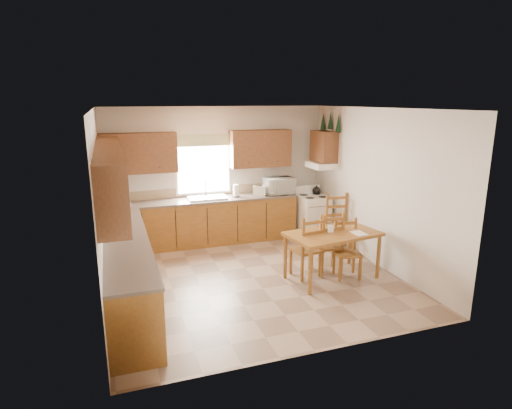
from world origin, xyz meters
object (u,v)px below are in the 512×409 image
object	(u,v)px
chair_near_right	(327,242)
chair_far_right	(339,223)
chair_near_left	(307,246)
chair_far_left	(348,249)
stove	(312,217)
dining_table	(332,255)
microwave	(279,186)

from	to	relation	value
chair_near_right	chair_far_right	size ratio (longest dim) A/B	0.98
chair_near_left	chair_far_left	distance (m)	0.66
stove	chair_far_right	xyz separation A→B (m)	(0.12, -0.90, 0.10)
stove	chair_far_left	xyz separation A→B (m)	(-0.42, -2.10, 0.04)
stove	chair_far_left	distance (m)	2.14
dining_table	chair_near_left	size ratio (longest dim) A/B	1.39
microwave	dining_table	size ratio (longest dim) A/B	0.39
chair_near_right	chair_far_right	bearing A→B (deg)	-124.47
chair_far_left	chair_near_right	bearing A→B (deg)	135.82
dining_table	microwave	bearing A→B (deg)	80.95
chair_far_left	chair_far_right	bearing A→B (deg)	78.06
stove	chair_near_left	xyz separation A→B (m)	(-1.02, -1.84, 0.09)
dining_table	chair_near_right	xyz separation A→B (m)	(0.05, 0.27, 0.14)
chair_near_right	microwave	bearing A→B (deg)	-83.60
stove	chair_near_right	size ratio (longest dim) A/B	0.82
microwave	stove	bearing A→B (deg)	-23.65
chair_near_right	chair_far_right	world-z (taller)	chair_far_right
microwave	chair_far_right	world-z (taller)	microwave
chair_far_left	stove	bearing A→B (deg)	90.88
chair_near_left	chair_far_left	size ratio (longest dim) A/B	1.10
microwave	chair_far_right	distance (m)	1.51
dining_table	chair_far_right	size ratio (longest dim) A/B	1.35
microwave	chair_near_right	xyz separation A→B (m)	(0.03, -2.06, -0.56)
chair_near_right	chair_far_right	distance (m)	1.16
stove	microwave	world-z (taller)	microwave
chair_far_left	chair_near_left	bearing A→B (deg)	169.14
dining_table	chair_far_left	world-z (taller)	chair_far_left
stove	chair_far_right	bearing A→B (deg)	-84.14
stove	chair_near_right	distance (m)	1.89
microwave	chair_far_right	xyz separation A→B (m)	(0.78, -1.17, -0.55)
dining_table	chair_far_right	xyz separation A→B (m)	(0.79, 1.16, 0.15)
dining_table	chair_far_left	size ratio (longest dim) A/B	1.53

